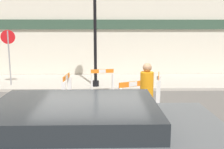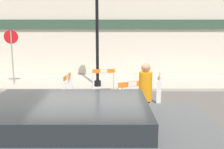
% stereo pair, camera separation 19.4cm
% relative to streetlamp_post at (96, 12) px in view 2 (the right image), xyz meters
% --- Properties ---
extents(ground_plane, '(60.00, 60.00, 0.00)m').
position_rel_streetlamp_post_xyz_m(ground_plane, '(0.10, -5.01, -3.29)').
color(ground_plane, '#565451').
extents(sidewalk_slab, '(18.00, 3.41, 0.12)m').
position_rel_streetlamp_post_xyz_m(sidewalk_slab, '(0.10, 1.20, -3.23)').
color(sidewalk_slab, '#ADA89E').
rests_on(sidewalk_slab, ground_plane).
extents(storefront_facade, '(18.00, 0.22, 5.50)m').
position_rel_streetlamp_post_xyz_m(storefront_facade, '(0.10, 2.97, -0.53)').
color(storefront_facade, beige).
rests_on(storefront_facade, ground_plane).
extents(streetlamp_post, '(0.44, 0.44, 4.91)m').
position_rel_streetlamp_post_xyz_m(streetlamp_post, '(0.00, 0.00, 0.00)').
color(streetlamp_post, black).
rests_on(streetlamp_post, sidewalk_slab).
extents(stop_sign, '(0.59, 0.14, 2.42)m').
position_rel_streetlamp_post_xyz_m(stop_sign, '(-3.77, 0.32, -1.56)').
color(stop_sign, gray).
rests_on(stop_sign, sidewalk_slab).
extents(barricade_0, '(0.84, 0.48, 1.15)m').
position_rel_streetlamp_post_xyz_m(barricade_0, '(1.19, -4.04, -2.67)').
color(barricade_0, white).
rests_on(barricade_0, ground_plane).
extents(barricade_1, '(0.29, 0.77, 1.13)m').
position_rel_streetlamp_post_xyz_m(barricade_1, '(2.19, -2.72, -2.69)').
color(barricade_1, white).
rests_on(barricade_1, ground_plane).
extents(barricade_2, '(0.90, 0.26, 1.03)m').
position_rel_streetlamp_post_xyz_m(barricade_2, '(0.31, -1.11, -2.72)').
color(barricade_2, white).
rests_on(barricade_2, ground_plane).
extents(barricade_3, '(0.21, 0.91, 1.08)m').
position_rel_streetlamp_post_xyz_m(barricade_3, '(-0.87, -2.58, -2.70)').
color(barricade_3, white).
rests_on(barricade_3, ground_plane).
extents(traffic_cone_0, '(0.30, 0.30, 0.66)m').
position_rel_streetlamp_post_xyz_m(traffic_cone_0, '(0.20, -3.69, -2.97)').
color(traffic_cone_0, black).
rests_on(traffic_cone_0, ground_plane).
extents(traffic_cone_1, '(0.30, 0.30, 0.58)m').
position_rel_streetlamp_post_xyz_m(traffic_cone_1, '(-0.39, -4.19, -3.01)').
color(traffic_cone_1, black).
rests_on(traffic_cone_1, ground_plane).
extents(traffic_cone_2, '(0.30, 0.30, 0.47)m').
position_rel_streetlamp_post_xyz_m(traffic_cone_2, '(1.00, -1.37, -3.06)').
color(traffic_cone_2, black).
rests_on(traffic_cone_2, ground_plane).
extents(traffic_cone_3, '(0.30, 0.30, 0.51)m').
position_rel_streetlamp_post_xyz_m(traffic_cone_3, '(-0.33, -3.37, -3.04)').
color(traffic_cone_3, black).
rests_on(traffic_cone_3, ground_plane).
extents(person_worker, '(0.42, 0.42, 1.78)m').
position_rel_streetlamp_post_xyz_m(person_worker, '(1.45, -4.88, -2.32)').
color(person_worker, '#33333D').
rests_on(person_worker, ground_plane).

